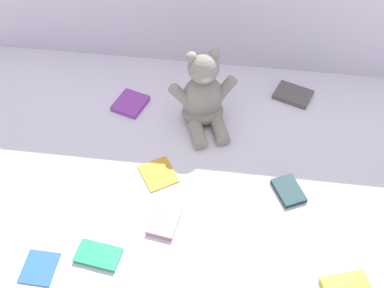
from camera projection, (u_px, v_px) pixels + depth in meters
name	position (u px, v px, depth m)	size (l,w,h in m)	color
ground_plane	(195.00, 142.00, 1.62)	(3.20, 3.20, 0.00)	silver
teddy_bear	(203.00, 97.00, 1.62)	(0.23, 0.23, 0.28)	gray
book_case_0	(130.00, 103.00, 1.73)	(0.10, 0.11, 0.02)	purple
book_case_1	(289.00, 191.00, 1.48)	(0.07, 0.10, 0.01)	#132D31
book_case_2	(39.00, 267.00, 1.32)	(0.09, 0.10, 0.01)	blue
book_case_4	(158.00, 174.00, 1.53)	(0.10, 0.11, 0.01)	orange
book_case_5	(293.00, 95.00, 1.76)	(0.09, 0.12, 0.02)	#534E4D
book_case_6	(164.00, 221.00, 1.41)	(0.08, 0.10, 0.02)	#B97B93
book_case_7	(98.00, 255.00, 1.34)	(0.07, 0.12, 0.01)	#24A466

